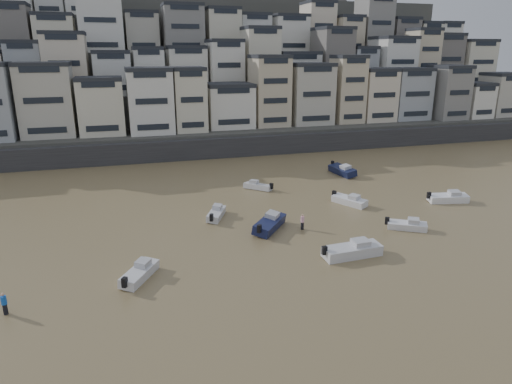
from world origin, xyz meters
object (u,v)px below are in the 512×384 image
object	(u,v)px
boat_a	(352,248)
boat_c	(270,222)
boat_e	(349,199)
boat_b	(407,224)
person_blue	(4,304)
boat_j	(139,271)
boat_d	(448,197)
boat_h	(258,185)
boat_i	(342,169)
person_pink	(302,222)
boat_f	(216,212)

from	to	relation	value
boat_a	boat_c	xyz separation A→B (m)	(-5.23, 8.62, -0.01)
boat_a	boat_e	bearing A→B (deg)	60.45
boat_c	boat_b	size ratio (longest dim) A/B	1.37
boat_c	boat_b	world-z (taller)	boat_c
boat_c	person_blue	size ratio (longest dim) A/B	3.48
boat_j	boat_d	bearing A→B (deg)	-44.48
boat_h	boat_e	bearing A→B (deg)	177.38
boat_i	person_pink	bearing A→B (deg)	-42.70
person_blue	boat_a	bearing A→B (deg)	3.12
boat_i	person_blue	xyz separation A→B (m)	(-41.49, -28.64, 0.04)
boat_c	person_blue	bearing A→B (deg)	153.10
boat_h	person_pink	distance (m)	15.59
boat_b	boat_d	bearing A→B (deg)	62.67
boat_f	boat_i	world-z (taller)	boat_i
boat_i	boat_c	bearing A→B (deg)	-50.04
boat_c	boat_f	world-z (taller)	boat_c
boat_a	boat_j	size ratio (longest dim) A/B	1.24
boat_a	boat_h	size ratio (longest dim) A/B	1.40
boat_a	person_pink	bearing A→B (deg)	100.97
boat_j	boat_e	size ratio (longest dim) A/B	1.00
boat_d	boat_f	distance (m)	29.40
boat_e	boat_h	size ratio (longest dim) A/B	1.13
boat_j	boat_h	size ratio (longest dim) A/B	1.13
boat_a	boat_i	size ratio (longest dim) A/B	1.02
boat_a	boat_i	xyz separation A→B (m)	(12.71, 27.07, -0.01)
boat_f	person_pink	bearing A→B (deg)	-102.46
boat_b	person_blue	size ratio (longest dim) A/B	2.54
boat_f	boat_e	bearing A→B (deg)	-65.63
boat_a	boat_c	bearing A→B (deg)	118.48
boat_a	boat_e	distance (m)	15.27
boat_f	boat_i	bearing A→B (deg)	-34.63
boat_c	boat_d	xyz separation A→B (m)	(24.53, 2.29, -0.09)
boat_i	boat_a	bearing A→B (deg)	-30.99
boat_j	person_blue	distance (m)	10.03
boat_j	boat_b	xyz separation A→B (m)	(28.03, 3.14, -0.07)
boat_a	boat_c	size ratio (longest dim) A/B	1.01
boat_b	boat_i	distance (m)	23.02
boat_c	boat_f	size ratio (longest dim) A/B	1.29
boat_e	person_blue	size ratio (longest dim) A/B	2.86
boat_h	person_blue	distance (m)	36.41
boat_c	boat_e	size ratio (longest dim) A/B	1.22
boat_e	person_pink	world-z (taller)	person_pink
boat_b	person_blue	distance (m)	38.13
boat_a	boat_e	xyz separation A→B (m)	(6.87, 13.63, -0.16)
boat_h	person_pink	size ratio (longest dim) A/B	2.52
boat_b	person_blue	xyz separation A→B (m)	(-37.66, -5.94, 0.27)
boat_j	boat_i	distance (m)	41.02
boat_d	boat_i	bearing A→B (deg)	124.52
boat_a	person_pink	world-z (taller)	person_pink
boat_c	person_pink	bearing A→B (deg)	-66.74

